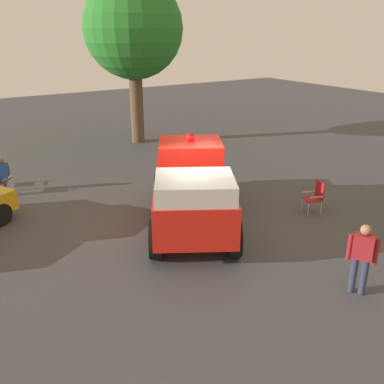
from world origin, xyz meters
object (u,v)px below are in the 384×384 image
at_px(lawn_chair_near_truck, 4,176).
at_px(lawn_chair_spare, 316,195).
at_px(spectator_standing, 362,255).
at_px(oak_tree_right, 133,29).
at_px(spectator_seated, 2,175).
at_px(vintage_fire_truck, 192,187).

bearing_deg(lawn_chair_near_truck, lawn_chair_spare, 137.54).
distance_m(spectator_standing, oak_tree_right, 15.72).
relative_size(spectator_seated, oak_tree_right, 0.16).
height_order(lawn_chair_near_truck, spectator_standing, spectator_standing).
height_order(lawn_chair_spare, spectator_standing, spectator_standing).
height_order(lawn_chair_near_truck, lawn_chair_spare, same).
relative_size(vintage_fire_truck, lawn_chair_near_truck, 6.11).
xyz_separation_m(lawn_chair_near_truck, lawn_chair_spare, (-7.99, 7.31, 0.00)).
bearing_deg(oak_tree_right, vintage_fire_truck, 72.86).
relative_size(lawn_chair_spare, oak_tree_right, 0.13).
distance_m(spectator_seated, spectator_standing, 12.09).
relative_size(vintage_fire_truck, spectator_seated, 4.83).
relative_size(vintage_fire_truck, oak_tree_right, 0.79).
height_order(vintage_fire_truck, lawn_chair_spare, vintage_fire_truck).
distance_m(lawn_chair_spare, oak_tree_right, 12.36).
distance_m(vintage_fire_truck, lawn_chair_spare, 4.09).
bearing_deg(lawn_chair_spare, spectator_seated, -41.78).
xyz_separation_m(lawn_chair_spare, oak_tree_right, (0.73, -11.32, 4.90)).
distance_m(lawn_chair_near_truck, spectator_standing, 12.17).
distance_m(lawn_chair_near_truck, spectator_seated, 0.17).
height_order(vintage_fire_truck, spectator_seated, vintage_fire_truck).
bearing_deg(vintage_fire_truck, spectator_seated, -53.59).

